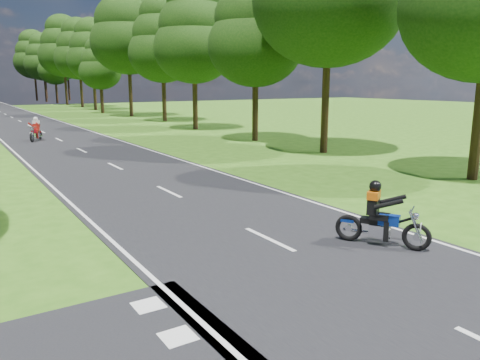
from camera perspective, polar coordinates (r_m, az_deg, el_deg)
ground at (r=10.13m, az=10.32°, el=-10.33°), size 160.00×160.00×0.00m
main_road at (r=57.32m, az=-26.06°, el=6.88°), size 7.00×140.00×0.02m
road_markings at (r=55.45m, az=-25.97°, el=6.77°), size 7.40×140.00×0.01m
treeline at (r=67.51m, az=-26.52°, el=14.44°), size 40.00×115.35×14.78m
rider_near_blue at (r=11.38m, az=17.01°, el=-3.93°), size 1.49×1.92×1.55m
rider_far_red at (r=33.47m, az=-23.68°, el=5.73°), size 1.39×1.95×1.56m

